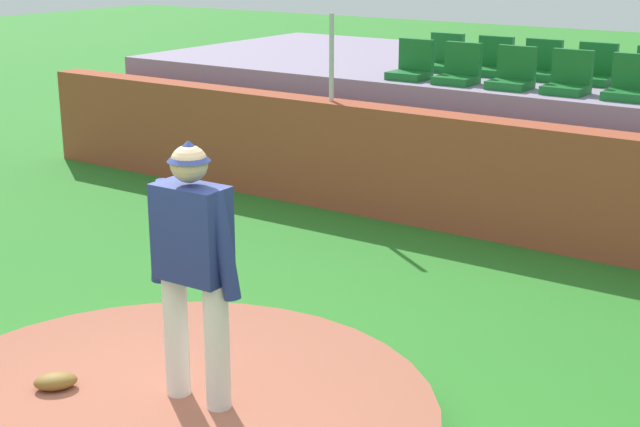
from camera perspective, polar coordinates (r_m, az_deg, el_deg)
name	(u,v)px	position (r m, az deg, el deg)	size (l,w,h in m)	color
pitchers_mound	(160,425)	(6.54, -9.79, -12.69)	(3.80, 3.80, 0.25)	#A45A44
pitcher	(193,255)	(6.12, -7.83, -2.52)	(0.75, 0.29, 1.82)	silver
fielding_glove	(56,381)	(6.87, -15.96, -9.89)	(0.30, 0.20, 0.11)	brown
brick_barrier	(499,180)	(10.63, 10.93, 2.05)	(14.26, 0.40, 1.35)	#A6472D
fence_post_left	(332,58)	(11.48, 0.71, 9.57)	(0.06, 0.06, 1.07)	silver
bleacher_platform	(584,130)	(13.15, 15.94, 4.94)	(12.89, 4.49, 1.54)	gray
stadium_chair_0	(412,67)	(12.11, 5.69, 8.98)	(0.48, 0.44, 0.50)	#186828
stadium_chair_1	(459,71)	(11.80, 8.54, 8.67)	(0.48, 0.44, 0.50)	#186828
stadium_chair_2	(513,75)	(11.53, 11.77, 8.32)	(0.48, 0.44, 0.50)	#186828
stadium_chair_3	(568,80)	(11.30, 15.04, 7.94)	(0.48, 0.44, 0.50)	#186828
stadium_chair_4	(630,85)	(11.09, 18.54, 7.49)	(0.48, 0.44, 0.50)	#186828
stadium_chair_6	(443,59)	(12.90, 7.61, 9.39)	(0.48, 0.44, 0.50)	#186828
stadium_chair_7	(492,63)	(12.60, 10.55, 9.08)	(0.48, 0.44, 0.50)	#186828
stadium_chair_8	(540,67)	(12.37, 13.39, 8.77)	(0.48, 0.44, 0.50)	#186828
stadium_chair_9	(594,71)	(12.13, 16.53, 8.39)	(0.48, 0.44, 0.50)	#186828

